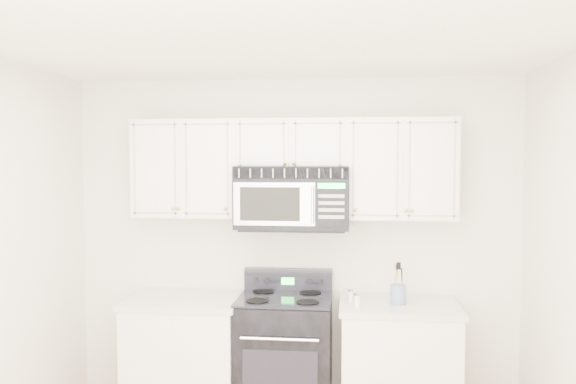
# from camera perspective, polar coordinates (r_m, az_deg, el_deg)

# --- Properties ---
(room) EXTENTS (3.51, 3.51, 2.61)m
(room) POSITION_cam_1_polar(r_m,az_deg,el_deg) (2.78, -2.94, -10.41)
(room) COLOR brown
(room) RESTS_ON ground
(base_cabinet_left) EXTENTS (0.86, 0.65, 0.92)m
(base_cabinet_left) POSITION_cam_1_polar(r_m,az_deg,el_deg) (4.55, -10.30, -16.51)
(base_cabinet_left) COLOR silver
(base_cabinet_left) RESTS_ON ground
(base_cabinet_right) EXTENTS (0.86, 0.65, 0.92)m
(base_cabinet_right) POSITION_cam_1_polar(r_m,az_deg,el_deg) (4.40, 11.12, -17.24)
(base_cabinet_right) COLOR silver
(base_cabinet_right) RESTS_ON ground
(range) EXTENTS (0.70, 0.64, 1.10)m
(range) POSITION_cam_1_polar(r_m,az_deg,el_deg) (4.40, -0.33, -16.34)
(range) COLOR black
(range) RESTS_ON ground
(upper_cabinets) EXTENTS (2.44, 0.37, 0.75)m
(upper_cabinets) POSITION_cam_1_polar(r_m,az_deg,el_deg) (4.28, 0.41, 2.88)
(upper_cabinets) COLOR silver
(upper_cabinets) RESTS_ON ground
(microwave) EXTENTS (0.85, 0.47, 0.47)m
(microwave) POSITION_cam_1_polar(r_m,az_deg,el_deg) (4.23, 0.51, -0.51)
(microwave) COLOR black
(microwave) RESTS_ON ground
(utensil_crock) EXTENTS (0.11, 0.11, 0.30)m
(utensil_crock) POSITION_cam_1_polar(r_m,az_deg,el_deg) (4.19, 11.12, -10.09)
(utensil_crock) COLOR slate
(utensil_crock) RESTS_ON base_cabinet_right
(shaker_salt) EXTENTS (0.04, 0.04, 0.09)m
(shaker_salt) POSITION_cam_1_polar(r_m,az_deg,el_deg) (4.22, 6.39, -10.38)
(shaker_salt) COLOR silver
(shaker_salt) RESTS_ON base_cabinet_right
(shaker_pepper) EXTENTS (0.04, 0.04, 0.10)m
(shaker_pepper) POSITION_cam_1_polar(r_m,az_deg,el_deg) (4.07, 7.04, -10.83)
(shaker_pepper) COLOR silver
(shaker_pepper) RESTS_ON base_cabinet_right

